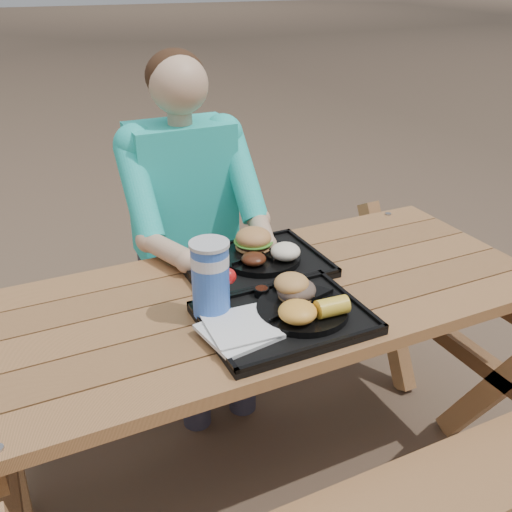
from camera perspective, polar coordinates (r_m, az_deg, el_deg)
name	(u,v)px	position (r m, az deg, el deg)	size (l,w,h in m)	color
ground	(256,472)	(2.21, 0.00, -20.77)	(60.00, 60.00, 0.00)	#999999
picnic_table	(256,391)	(1.95, 0.00, -13.34)	(1.80, 1.49, 0.75)	#999999
tray_near	(284,319)	(1.60, 2.84, -6.32)	(0.45, 0.35, 0.02)	black
tray_far	(255,266)	(1.88, -0.15, -0.98)	(0.45, 0.35, 0.02)	black
plate_near	(302,309)	(1.61, 4.67, -5.34)	(0.26, 0.26, 0.02)	black
plate_far	(261,257)	(1.89, 0.54, -0.13)	(0.26, 0.26, 0.02)	black
napkin_stack	(239,330)	(1.52, -1.75, -7.41)	(0.18, 0.18, 0.02)	silver
soda_cup	(211,280)	(1.56, -4.57, -2.44)	(0.10, 0.10, 0.21)	blue
condiment_bbq	(262,292)	(1.68, 0.56, -3.60)	(0.04, 0.04, 0.03)	black
condiment_mustard	(281,287)	(1.70, 2.51, -3.13)	(0.05, 0.05, 0.03)	gold
sandwich	(297,280)	(1.62, 4.09, -2.42)	(0.11, 0.11, 0.11)	#CA8B47
mac_cheese	(298,312)	(1.53, 4.18, -5.59)	(0.11, 0.11, 0.05)	#F2AD3F
corn_cob	(332,307)	(1.56, 7.61, -5.05)	(0.09, 0.09, 0.05)	yellow
cutlery_far	(206,271)	(1.82, -5.02, -1.50)	(0.02, 0.14, 0.01)	black
burger	(253,233)	(1.90, -0.25, 2.28)	(0.12, 0.12, 0.11)	#C27F44
baked_beans	(254,259)	(1.81, -0.22, -0.29)	(0.08, 0.08, 0.04)	#451C0D
potato_salad	(285,251)	(1.84, 2.97, 0.46)	(0.10, 0.10, 0.05)	white
diner	(187,245)	(2.31, -6.87, 1.08)	(0.48, 0.84, 1.28)	#1CC9B2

